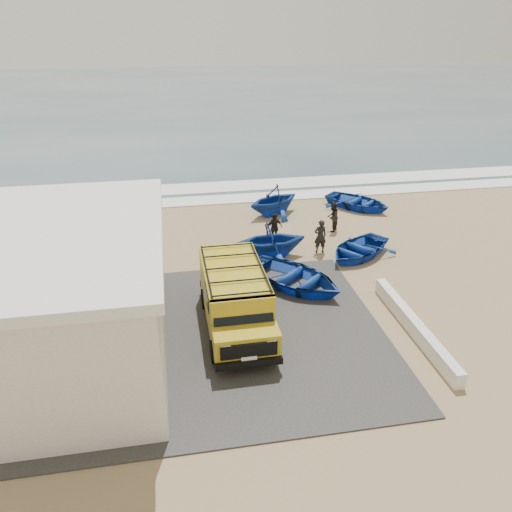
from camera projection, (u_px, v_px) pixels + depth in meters
ground at (257, 302)px, 19.26m from camera, size 160.00×160.00×0.00m
slab at (210, 337)px, 17.16m from camera, size 12.00×10.00×0.05m
ocean at (184, 95)px, 68.86m from camera, size 180.00×88.00×0.01m
surf_line at (221, 200)px, 29.87m from camera, size 180.00×1.60×0.06m
surf_wash at (217, 187)px, 32.09m from camera, size 180.00×2.20×0.04m
building at (29, 297)px, 15.35m from camera, size 8.40×9.40×4.30m
parapet at (414, 326)px, 17.28m from camera, size 0.35×6.00×0.55m
van at (235, 297)px, 17.24m from camera, size 2.17×5.30×2.27m
boat_near_left at (294, 277)px, 20.15m from camera, size 5.17×5.32×0.90m
boat_near_right at (358, 249)px, 22.77m from camera, size 4.53×4.31×0.76m
boat_mid_left at (271, 240)px, 22.52m from camera, size 3.37×2.96×1.69m
boat_far_left at (274, 200)px, 27.42m from camera, size 4.14×3.96×1.69m
boat_far_right at (358, 202)px, 28.46m from camera, size 4.55×4.67×0.79m
fisherman_front at (320, 236)px, 22.97m from camera, size 0.60×0.40×1.62m
fisherman_middle at (332, 217)px, 25.28m from camera, size 0.91×0.95×1.54m
fisherman_back at (274, 228)px, 24.00m from camera, size 0.96×0.64×1.52m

